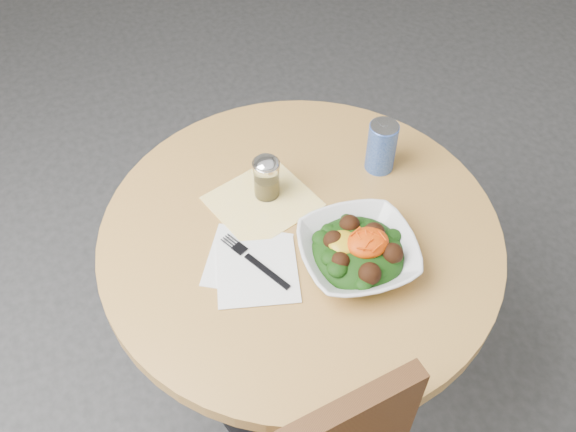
# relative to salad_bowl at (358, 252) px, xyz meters

# --- Properties ---
(ground) EXTENTS (6.00, 6.00, 0.00)m
(ground) POSITION_rel_salad_bowl_xyz_m (-0.08, 0.12, -0.78)
(ground) COLOR #2B2C2E
(ground) RESTS_ON ground
(table) EXTENTS (0.90, 0.90, 0.75)m
(table) POSITION_rel_salad_bowl_xyz_m (-0.08, 0.12, -0.23)
(table) COLOR black
(table) RESTS_ON ground
(cloth_napkin) EXTENTS (0.27, 0.25, 0.00)m
(cloth_napkin) POSITION_rel_salad_bowl_xyz_m (-0.13, 0.23, -0.03)
(cloth_napkin) COLOR #EFB30C
(cloth_napkin) RESTS_ON table
(paper_napkins) EXTENTS (0.23, 0.26, 0.00)m
(paper_napkins) POSITION_rel_salad_bowl_xyz_m (-0.21, 0.07, -0.03)
(paper_napkins) COLOR silver
(paper_napkins) RESTS_ON table
(salad_bowl) EXTENTS (0.27, 0.27, 0.09)m
(salad_bowl) POSITION_rel_salad_bowl_xyz_m (0.00, 0.00, 0.00)
(salad_bowl) COLOR silver
(salad_bowl) RESTS_ON table
(fork) EXTENTS (0.10, 0.19, 0.00)m
(fork) POSITION_rel_salad_bowl_xyz_m (-0.21, 0.08, -0.03)
(fork) COLOR black
(fork) RESTS_ON table
(spice_shaker) EXTENTS (0.06, 0.06, 0.11)m
(spice_shaker) POSITION_rel_salad_bowl_xyz_m (-0.11, 0.25, 0.02)
(spice_shaker) COLOR silver
(spice_shaker) RESTS_ON table
(beverage_can) EXTENTS (0.07, 0.07, 0.13)m
(beverage_can) POSITION_rel_salad_bowl_xyz_m (0.17, 0.24, 0.03)
(beverage_can) COLOR navy
(beverage_can) RESTS_ON table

